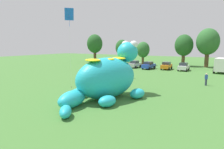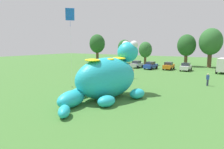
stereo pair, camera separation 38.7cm
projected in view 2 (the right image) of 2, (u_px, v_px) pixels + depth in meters
The scene contains 14 objects.
ground_plane at pixel (97, 98), 21.20m from camera, with size 160.00×160.00×0.00m, color #427533.
giant_inflatable_creature at pixel (107, 77), 20.79m from camera, with size 7.16×12.14×6.03m.
car_silver at pixel (137, 64), 48.36m from camera, with size 2.05×4.16×1.72m.
car_blue at pixel (151, 65), 45.62m from camera, with size 2.29×4.27×1.72m.
car_orange at pixel (169, 66), 44.83m from camera, with size 2.00×4.13×1.72m.
car_white at pixel (186, 67), 42.78m from camera, with size 1.94×4.10×1.72m.
tree_far_left at pixel (97, 44), 64.56m from camera, with size 5.00×5.00×8.87m.
tree_left at pixel (124, 48), 60.25m from camera, with size 3.97×3.97×7.04m.
tree_mid_left at pixel (145, 50), 54.45m from camera, with size 3.58×3.58×6.35m.
tree_centre_left at pixel (186, 46), 51.08m from camera, with size 4.60×4.60×8.17m.
tree_centre at pixel (211, 42), 48.23m from camera, with size 5.36×5.36×9.51m.
spectator_near_inflatable at pixel (132, 73), 33.09m from camera, with size 0.38×0.26×1.71m.
spectator_mid_field at pixel (208, 80), 27.18m from camera, with size 0.38×0.26×1.71m.
tethered_flying_kite at pixel (70, 16), 24.91m from camera, with size 1.13×1.13×10.05m.
Camera 2 is at (12.21, -16.66, 5.60)m, focal length 32.01 mm.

